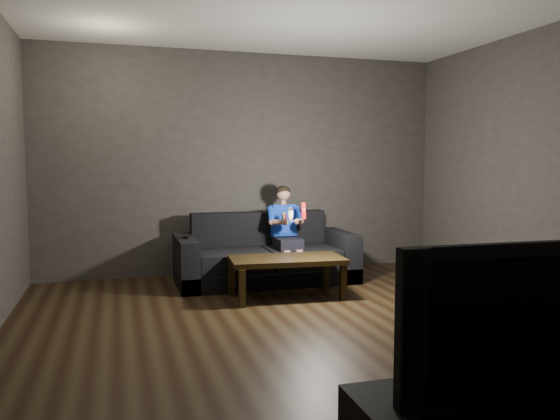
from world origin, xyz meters
name	(u,v)px	position (x,y,z in m)	size (l,w,h in m)	color
floor	(317,330)	(0.00, 0.00, 0.00)	(5.00, 5.00, 0.00)	black
back_wall	(246,163)	(0.00, 2.50, 1.35)	(5.00, 0.04, 2.70)	#3A3432
sofa	(265,260)	(0.07, 1.86, 0.25)	(2.01, 0.87, 0.78)	black
child	(286,225)	(0.30, 1.81, 0.65)	(0.41, 0.50, 1.00)	black
wii_remote_red	(303,211)	(0.37, 1.42, 0.85)	(0.05, 0.07, 0.18)	red
nunchuk_white	(290,214)	(0.23, 1.42, 0.82)	(0.09, 0.11, 0.16)	silver
wii_remote_black	(186,237)	(-0.84, 1.79, 0.56)	(0.08, 0.17, 0.03)	black
coffee_table	(287,263)	(0.08, 1.08, 0.36)	(1.18, 0.66, 0.41)	black
tv	(503,313)	(-0.05, -2.27, 0.76)	(1.05, 0.14, 0.61)	black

